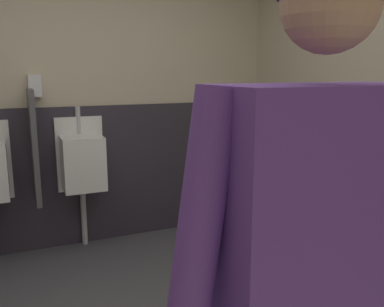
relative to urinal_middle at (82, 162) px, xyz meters
The scene contains 6 objects.
wall_back 0.57m from the urinal_middle, 85.90° to the left, with size 4.17×0.12×2.60m, color beige.
wainscot_band_back 0.22m from the urinal_middle, 83.79° to the left, with size 3.57×0.03×1.24m, color #2D2833.
urinal_middle is the anchor object (origin of this frame).
privacy_divider_panel 0.42m from the urinal_middle, 169.35° to the right, with size 0.04×0.40×0.90m, color #4C4C51.
person 2.82m from the urinal_middle, 87.70° to the right, with size 0.71×0.60×1.77m.
soap_dispenser 0.73m from the urinal_middle, 159.96° to the left, with size 0.10×0.07×0.18m, color silver.
Camera 1 is at (-0.51, -1.78, 1.53)m, focal length 38.54 mm.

